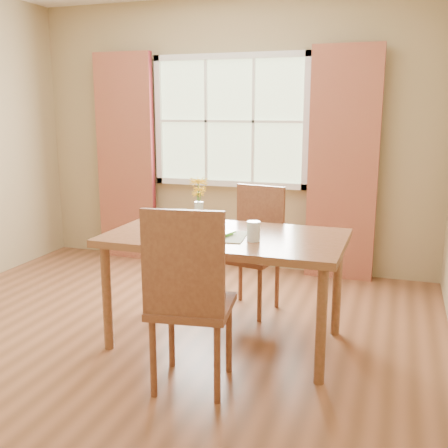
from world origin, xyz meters
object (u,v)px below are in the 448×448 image
chair_near (188,294)px  flower_vase (199,196)px  chair_far (255,242)px  croissant_sandwich (204,226)px  dining_table (226,246)px  water_glass (253,232)px

chair_near → flower_vase: size_ratio=3.17×
chair_far → flower_vase: bearing=-112.5°
chair_far → croissant_sandwich: size_ratio=5.89×
chair_near → chair_far: (0.00, 1.42, -0.05)m
flower_vase → dining_table: bearing=-39.5°
dining_table → chair_far: bearing=89.1°
water_glass → flower_vase: size_ratio=0.37×
dining_table → water_glass: size_ratio=12.44×
croissant_sandwich → water_glass: 0.34m
chair_near → water_glass: bearing=62.1°
dining_table → water_glass: water_glass is taller
flower_vase → chair_far: bearing=57.2°
chair_near → flower_vase: bearing=99.5°
dining_table → croissant_sandwich: 0.23m
croissant_sandwich → chair_near: bearing=-70.0°
chair_far → croissant_sandwich: bearing=-88.6°
water_glass → chair_near: bearing=-110.0°
flower_vase → croissant_sandwich: bearing=-63.9°
dining_table → croissant_sandwich: (-0.11, -0.12, 0.16)m
chair_near → croissant_sandwich: chair_near is taller
chair_far → dining_table: bearing=-81.0°
dining_table → flower_vase: flower_vase is taller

